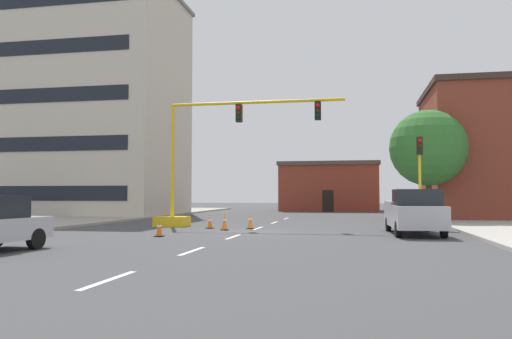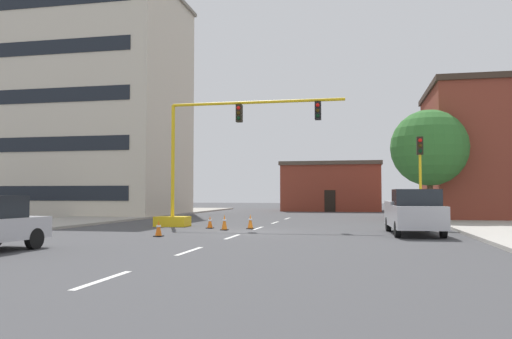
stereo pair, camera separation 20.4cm
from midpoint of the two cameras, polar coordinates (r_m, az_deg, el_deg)
The scene contains 19 objects.
ground_plane at distance 24.48m, azimuth -0.67°, elevation -6.94°, with size 160.00×160.00×0.00m, color #424244.
sidewalk_left at distance 36.56m, azimuth -17.83°, elevation -5.32°, with size 6.00×56.00×0.14m, color #9E998E.
sidewalk_right at distance 32.80m, azimuth 24.92°, elevation -5.50°, with size 6.00×56.00×0.14m, color #B2ADA3.
lane_stripe_seg_0 at distance 11.26m, azimuth -16.15°, elevation -11.71°, with size 0.16×2.40×0.01m, color silver.
lane_stripe_seg_1 at distance 16.30m, azimuth -7.04°, elevation -8.99°, with size 0.16×2.40×0.01m, color silver.
lane_stripe_seg_2 at distance 21.56m, azimuth -2.36°, elevation -7.49°, with size 0.16×2.40×0.01m, color silver.
lane_stripe_seg_3 at distance 26.92m, azimuth 0.46°, elevation -6.55°, with size 0.16×2.40×0.01m, color silver.
lane_stripe_seg_4 at distance 32.33m, azimuth 2.33°, elevation -5.92°, with size 0.16×2.40×0.01m, color silver.
lane_stripe_seg_5 at distance 37.76m, azimuth 3.66°, elevation -5.46°, with size 0.16×2.40×0.01m, color silver.
building_tall_left at distance 46.47m, azimuth -17.51°, elevation 6.84°, with size 14.84×11.23×18.85m.
building_brick_center at distance 56.37m, azimuth 8.54°, elevation -1.90°, with size 10.52×7.99×5.20m.
traffic_signal_gantry at distance 28.30m, azimuth -6.40°, elevation -1.65°, with size 10.38×1.20×6.83m.
traffic_light_pole_right at distance 28.24m, azimuth 18.00°, elevation 0.92°, with size 0.32×0.47×4.80m.
tree_right_mid at distance 34.27m, azimuth 18.89°, elevation 2.29°, with size 4.83×4.83×7.14m.
pickup_truck_silver at distance 23.75m, azimuth 17.36°, elevation -4.58°, with size 2.25×5.49×1.99m.
traffic_cone_roadside_a at distance 22.02m, azimuth -10.53°, elevation -6.48°, with size 0.36×0.36×0.68m.
traffic_cone_roadside_b at distance 25.53m, azimuth -3.31°, elevation -5.90°, with size 0.36×0.36×0.78m.
traffic_cone_roadside_c at distance 26.90m, azimuth -4.93°, elevation -5.87°, with size 0.36×0.36×0.65m.
traffic_cone_roadside_d at distance 26.38m, azimuth -0.41°, elevation -5.82°, with size 0.36×0.36×0.76m.
Camera 2 is at (5.23, -23.85, 1.77)m, focal length 35.93 mm.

